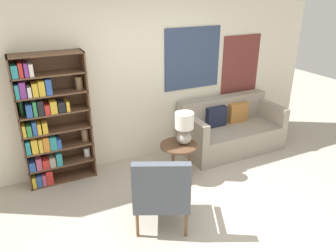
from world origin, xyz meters
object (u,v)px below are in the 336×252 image
at_px(bookshelf, 48,123).
at_px(couch, 230,130).
at_px(armchair, 162,191).
at_px(table_lamp, 184,126).
at_px(side_table, 179,148).

distance_m(bookshelf, couch, 2.91).
relative_size(armchair, couch, 0.55).
bearing_deg(bookshelf, armchair, -59.58).
bearing_deg(table_lamp, couch, 21.17).
distance_m(couch, table_lamp, 1.30).
bearing_deg(side_table, bookshelf, 157.36).
relative_size(armchair, table_lamp, 1.95).
distance_m(bookshelf, armchair, 1.88).
xyz_separation_m(armchair, table_lamp, (0.78, 0.90, 0.28)).
relative_size(armchair, side_table, 1.72).
xyz_separation_m(bookshelf, table_lamp, (1.71, -0.68, -0.11)).
xyz_separation_m(bookshelf, couch, (2.84, -0.24, -0.57)).
bearing_deg(couch, side_table, -160.22).
height_order(couch, table_lamp, table_lamp).
relative_size(bookshelf, armchair, 1.98).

